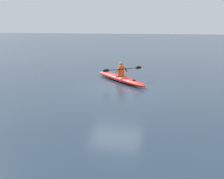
{
  "coord_description": "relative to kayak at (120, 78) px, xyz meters",
  "views": [
    {
      "loc": [
        -2.95,
        12.72,
        3.08
      ],
      "look_at": [
        -0.65,
        3.43,
        0.85
      ],
      "focal_mm": 45.14,
      "sensor_mm": 36.0,
      "label": 1
    }
  ],
  "objects": [
    {
      "name": "kayaker",
      "position": [
        -0.1,
        0.11,
        0.49
      ],
      "size": [
        1.81,
        1.71,
        0.77
      ],
      "color": "#E04C14",
      "rests_on": "kayak"
    },
    {
      "name": "kayak",
      "position": [
        0.0,
        0.0,
        0.0
      ],
      "size": [
        3.71,
        3.88,
        0.32
      ],
      "color": "red",
      "rests_on": "ground"
    },
    {
      "name": "ground_plane",
      "position": [
        -0.3,
        2.22,
        -0.16
      ],
      "size": [
        160.0,
        160.0,
        0.0
      ],
      "primitive_type": "plane",
      "color": "#1E2D3D"
    }
  ]
}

